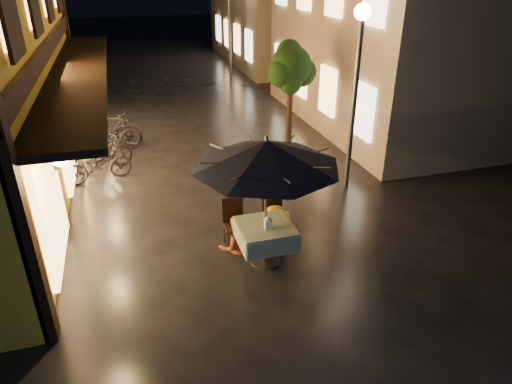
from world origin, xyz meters
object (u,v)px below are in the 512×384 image
object	(u,v)px
cafe_table	(266,234)
person_yellow	(276,208)
bicycle_0	(98,165)
person_orange	(235,218)
streetlamp_near	(357,67)
patio_umbrella	(266,154)
table_lantern	(268,222)

from	to	relation	value
cafe_table	person_yellow	xyz separation A→B (m)	(0.38, 0.55, 0.19)
bicycle_0	person_orange	bearing A→B (deg)	-160.28
streetlamp_near	patio_umbrella	bearing A→B (deg)	-139.57
streetlamp_near	table_lantern	bearing A→B (deg)	-138.17
cafe_table	patio_umbrella	xyz separation A→B (m)	(-0.00, 0.00, 1.56)
streetlamp_near	patio_umbrella	world-z (taller)	streetlamp_near
cafe_table	bicycle_0	size ratio (longest dim) A/B	0.60
patio_umbrella	person_orange	distance (m)	1.64
streetlamp_near	patio_umbrella	xyz separation A→B (m)	(-2.87, -2.45, -0.77)
table_lantern	person_yellow	distance (m)	0.79
cafe_table	person_orange	world-z (taller)	person_orange
person_yellow	bicycle_0	xyz separation A→B (m)	(-3.34, 3.99, -0.34)
cafe_table	person_yellow	distance (m)	0.70
patio_umbrella	table_lantern	distance (m)	1.24
patio_umbrella	bicycle_0	bearing A→B (deg)	123.12
patio_umbrella	person_orange	size ratio (longest dim) A/B	1.88
cafe_table	person_orange	distance (m)	0.72
patio_umbrella	bicycle_0	distance (m)	5.68
cafe_table	patio_umbrella	distance (m)	1.56
streetlamp_near	bicycle_0	size ratio (longest dim) A/B	2.56
patio_umbrella	bicycle_0	size ratio (longest dim) A/B	1.54
patio_umbrella	person_orange	world-z (taller)	patio_umbrella
cafe_table	table_lantern	world-z (taller)	table_lantern
person_orange	bicycle_0	bearing A→B (deg)	-59.27
streetlamp_near	cafe_table	size ratio (longest dim) A/B	4.27
person_orange	bicycle_0	distance (m)	4.71
patio_umbrella	person_yellow	size ratio (longest dim) A/B	1.64
table_lantern	person_yellow	world-z (taller)	person_yellow
table_lantern	cafe_table	bearing A→B (deg)	90.00
cafe_table	table_lantern	xyz separation A→B (m)	(0.00, -0.12, 0.33)
person_orange	person_yellow	world-z (taller)	person_yellow
streetlamp_near	cafe_table	xyz separation A→B (m)	(-2.87, -2.45, -2.33)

